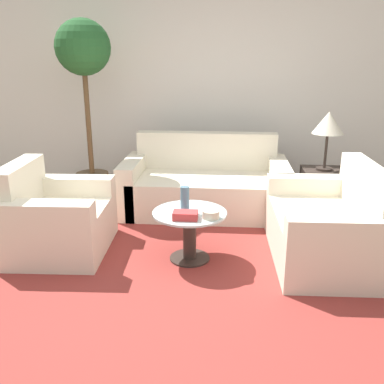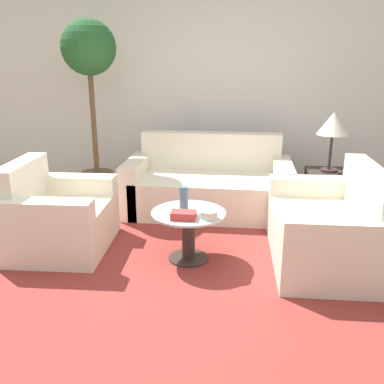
% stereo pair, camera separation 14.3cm
% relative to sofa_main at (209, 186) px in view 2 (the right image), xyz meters
% --- Properties ---
extents(ground_plane, '(14.00, 14.00, 0.00)m').
position_rel_sofa_main_xyz_m(ground_plane, '(-0.09, -1.94, -0.28)').
color(ground_plane, brown).
extents(wall_back, '(10.00, 0.06, 2.60)m').
position_rel_sofa_main_xyz_m(wall_back, '(-0.09, 0.92, 1.02)').
color(wall_back, white).
rests_on(wall_back, ground_plane).
extents(rug, '(3.40, 3.46, 0.01)m').
position_rel_sofa_main_xyz_m(rug, '(-0.07, -1.32, -0.28)').
color(rug, maroon).
rests_on(rug, ground_plane).
extents(sofa_main, '(1.86, 0.92, 0.86)m').
position_rel_sofa_main_xyz_m(sofa_main, '(0.00, 0.00, 0.00)').
color(sofa_main, beige).
rests_on(sofa_main, ground_plane).
extents(armchair, '(0.89, 1.00, 0.83)m').
position_rel_sofa_main_xyz_m(armchair, '(-1.33, -1.22, 0.00)').
color(armchair, beige).
rests_on(armchair, ground_plane).
extents(loveseat, '(0.91, 1.36, 0.84)m').
position_rel_sofa_main_xyz_m(loveseat, '(1.18, -1.18, 0.00)').
color(loveseat, beige).
rests_on(loveseat, ground_plane).
extents(coffee_table, '(0.65, 0.65, 0.45)m').
position_rel_sofa_main_xyz_m(coffee_table, '(-0.07, -1.32, 0.01)').
color(coffee_table, '#332823').
rests_on(coffee_table, ground_plane).
extents(side_table, '(0.45, 0.45, 0.52)m').
position_rel_sofa_main_xyz_m(side_table, '(1.32, -0.06, -0.02)').
color(side_table, '#332823').
rests_on(side_table, ground_plane).
extents(table_lamp, '(0.34, 0.34, 0.64)m').
position_rel_sofa_main_xyz_m(table_lamp, '(1.32, -0.06, 0.75)').
color(table_lamp, '#332823').
rests_on(table_lamp, side_table).
extents(potted_plant, '(0.62, 0.62, 2.13)m').
position_rel_sofa_main_xyz_m(potted_plant, '(-1.39, 0.16, 1.22)').
color(potted_plant, brown).
rests_on(potted_plant, ground_plane).
extents(vase, '(0.08, 0.08, 0.22)m').
position_rel_sofa_main_xyz_m(vase, '(-0.11, -1.31, 0.28)').
color(vase, slate).
rests_on(vase, coffee_table).
extents(bowl, '(0.14, 0.14, 0.07)m').
position_rel_sofa_main_xyz_m(bowl, '(0.12, -1.45, 0.20)').
color(bowl, beige).
rests_on(bowl, coffee_table).
extents(book_stack, '(0.20, 0.13, 0.06)m').
position_rel_sofa_main_xyz_m(book_stack, '(-0.09, -1.48, 0.20)').
color(book_stack, '#BC3333').
rests_on(book_stack, coffee_table).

